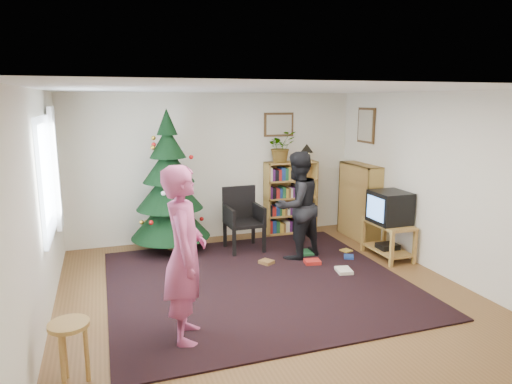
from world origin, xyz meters
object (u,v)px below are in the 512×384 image
object	(u,v)px
tv_stand	(388,237)
potted_plant	(281,147)
picture_back	(279,125)
person_by_chair	(297,206)
bookshelf_back	(291,196)
bookshelf_right	(359,201)
stool	(70,337)
christmas_tree	(169,193)
crt_tv	(390,207)
armchair	(242,216)
picture_right	(366,125)
table_lamp	(307,149)
person_standing	(185,255)

from	to	relation	value
tv_stand	potted_plant	bearing A→B (deg)	121.64
picture_back	person_by_chair	xyz separation A→B (m)	(-0.26, -1.44, -1.13)
bookshelf_back	tv_stand	world-z (taller)	bookshelf_back
bookshelf_right	stool	distance (m)	5.40
christmas_tree	tv_stand	size ratio (longest dim) A/B	2.75
bookshelf_back	potted_plant	size ratio (longest dim) A/B	2.37
christmas_tree	picture_back	bearing A→B (deg)	14.06
stool	potted_plant	bearing A→B (deg)	47.30
bookshelf_right	crt_tv	world-z (taller)	bookshelf_right
bookshelf_right	tv_stand	world-z (taller)	bookshelf_right
armchair	stool	bearing A→B (deg)	-130.84
picture_right	person_by_chair	distance (m)	2.08
picture_right	christmas_tree	xyz separation A→B (m)	(-3.36, 0.22, -1.01)
christmas_tree	table_lamp	size ratio (longest dim) A/B	7.33
christmas_tree	bookshelf_right	world-z (taller)	christmas_tree
bookshelf_back	stool	bearing A→B (deg)	-134.36
tv_stand	crt_tv	size ratio (longest dim) A/B	1.49
tv_stand	stool	xyz separation A→B (m)	(-4.42, -1.87, 0.12)
picture_right	table_lamp	distance (m)	1.11
christmas_tree	person_by_chair	bearing A→B (deg)	-27.83
tv_stand	person_standing	xyz separation A→B (m)	(-3.36, -1.43, 0.57)
picture_right	person_standing	distance (m)	4.57
picture_back	bookshelf_right	size ratio (longest dim) A/B	0.42
christmas_tree	person_standing	xyz separation A→B (m)	(-0.26, -2.81, -0.05)
tv_stand	table_lamp	xyz separation A→B (m)	(-0.58, 1.75, 1.19)
person_by_chair	bookshelf_back	bearing A→B (deg)	-129.69
bookshelf_back	tv_stand	size ratio (longest dim) A/B	1.58
picture_back	christmas_tree	distance (m)	2.33
armchair	table_lamp	bearing A→B (deg)	22.11
bookshelf_back	armchair	bearing A→B (deg)	-150.62
potted_plant	picture_back	bearing A→B (deg)	86.21
potted_plant	table_lamp	world-z (taller)	potted_plant
picture_right	crt_tv	world-z (taller)	picture_right
picture_back	stool	size ratio (longest dim) A/B	0.98
picture_right	armchair	bearing A→B (deg)	-179.07
person_by_chair	stool	bearing A→B (deg)	16.24
picture_back	tv_stand	world-z (taller)	picture_back
person_standing	stool	bearing A→B (deg)	124.76
bookshelf_back	armchair	xyz separation A→B (m)	(-1.11, -0.63, -0.12)
crt_tv	picture_back	bearing A→B (deg)	119.50
bookshelf_right	person_standing	distance (m)	4.28
picture_back	armchair	xyz separation A→B (m)	(-0.92, -0.76, -1.40)
table_lamp	bookshelf_right	bearing A→B (deg)	-44.95
armchair	bookshelf_right	bearing A→B (deg)	-3.74
picture_back	potted_plant	xyz separation A→B (m)	(-0.01, -0.14, -0.38)
tv_stand	person_by_chair	size ratio (longest dim) A/B	0.50
person_by_chair	potted_plant	world-z (taller)	potted_plant
bookshelf_back	bookshelf_right	world-z (taller)	same
stool	person_by_chair	world-z (taller)	person_by_chair
person_standing	christmas_tree	bearing A→B (deg)	6.97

